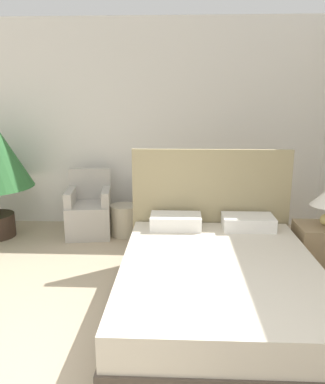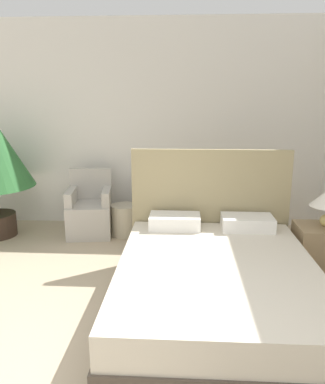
% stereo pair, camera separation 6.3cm
% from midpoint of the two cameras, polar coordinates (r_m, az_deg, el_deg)
% --- Properties ---
extents(wall_back, '(10.00, 0.06, 2.90)m').
position_cam_midpoint_polar(wall_back, '(5.43, -3.70, 10.07)').
color(wall_back, white).
rests_on(wall_back, ground_plane).
extents(bed, '(1.69, 2.15, 1.31)m').
position_cam_midpoint_polar(bed, '(3.34, 7.90, -13.51)').
color(bed, '#4C4238').
rests_on(bed, ground_plane).
extents(armchair_near_window_left, '(0.65, 0.66, 0.88)m').
position_cam_midpoint_polar(armchair_near_window_left, '(5.22, -11.43, -3.30)').
color(armchair_near_window_left, '#B7B2A8').
rests_on(armchair_near_window_left, ground_plane).
extents(armchair_near_window_right, '(0.63, 0.64, 0.88)m').
position_cam_midpoint_polar(armchair_near_window_right, '(5.08, -0.86, -3.51)').
color(armchair_near_window_right, '#B7B2A8').
rests_on(armchair_near_window_right, ground_plane).
extents(nightstand, '(0.53, 0.43, 0.57)m').
position_cam_midpoint_polar(nightstand, '(4.23, 22.66, -8.42)').
color(nightstand, '#937A56').
rests_on(nightstand, ground_plane).
extents(side_table, '(0.38, 0.38, 0.42)m').
position_cam_midpoint_polar(side_table, '(5.16, -6.16, -4.27)').
color(side_table, '#B7AD93').
rests_on(side_table, ground_plane).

